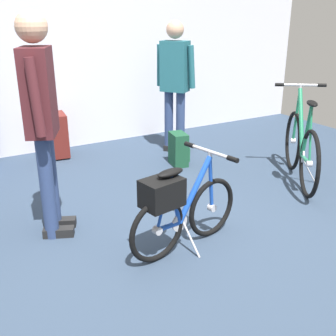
% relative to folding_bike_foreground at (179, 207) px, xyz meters
% --- Properties ---
extents(ground_plane, '(7.65, 7.65, 0.00)m').
position_rel_folding_bike_foreground_xyz_m(ground_plane, '(0.09, -0.01, -0.36)').
color(ground_plane, '#2D3D51').
extents(back_wall, '(7.65, 0.10, 3.10)m').
position_rel_folding_bike_foreground_xyz_m(back_wall, '(0.09, 2.94, 1.19)').
color(back_wall, silver).
rests_on(back_wall, ground_plane).
extents(folding_bike_foreground, '(1.03, 0.53, 0.74)m').
position_rel_folding_bike_foreground_xyz_m(folding_bike_foreground, '(0.00, 0.00, 0.00)').
color(folding_bike_foreground, black).
rests_on(folding_bike_foreground, ground_plane).
extents(display_bike_left, '(0.84, 1.19, 0.99)m').
position_rel_folding_bike_foreground_xyz_m(display_bike_left, '(1.81, 0.53, 0.01)').
color(display_bike_left, black).
rests_on(display_bike_left, ground_plane).
extents(visitor_near_wall, '(0.36, 0.49, 1.70)m').
position_rel_folding_bike_foreground_xyz_m(visitor_near_wall, '(-0.73, 0.75, 0.62)').
color(visitor_near_wall, navy).
rests_on(visitor_near_wall, ground_plane).
extents(visitor_browsing, '(0.38, 0.44, 1.60)m').
position_rel_folding_bike_foreground_xyz_m(visitor_browsing, '(1.20, 2.05, 0.55)').
color(visitor_browsing, navy).
rests_on(visitor_browsing, ground_plane).
extents(rolling_suitcase, '(0.22, 0.38, 0.83)m').
position_rel_folding_bike_foreground_xyz_m(rolling_suitcase, '(-0.14, 2.58, -0.08)').
color(rolling_suitcase, maroon).
rests_on(rolling_suitcase, ground_plane).
extents(backpack_on_floor, '(0.23, 0.29, 0.38)m').
position_rel_folding_bike_foreground_xyz_m(backpack_on_floor, '(0.98, 1.58, -0.17)').
color(backpack_on_floor, '#19472D').
rests_on(backpack_on_floor, ground_plane).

